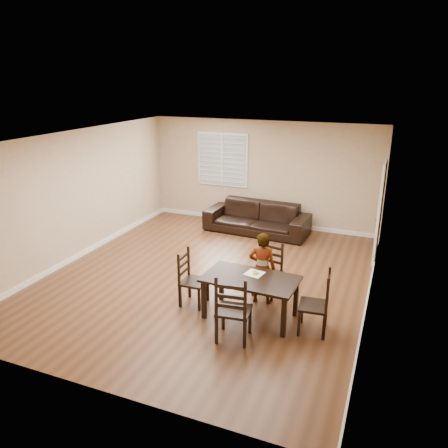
{
  "coord_description": "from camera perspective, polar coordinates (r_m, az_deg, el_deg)",
  "views": [
    {
      "loc": [
        3.2,
        -7.1,
        3.74
      ],
      "look_at": [
        0.19,
        0.37,
        1.0
      ],
      "focal_mm": 35.0,
      "sensor_mm": 36.0,
      "label": 1
    }
  ],
  "objects": [
    {
      "name": "donut",
      "position": [
        7.12,
        4.13,
        -6.31
      ],
      "size": [
        0.11,
        0.11,
        0.04
      ],
      "color": "#DDA64F",
      "rests_on": "napkin"
    },
    {
      "name": "child",
      "position": [
        7.48,
        4.99,
        -5.76
      ],
      "size": [
        0.51,
        0.37,
        1.28
      ],
      "primitive_type": "imported",
      "rotation": [
        0.0,
        0.0,
        3.29
      ],
      "color": "gray",
      "rests_on": "ground"
    },
    {
      "name": "napkin",
      "position": [
        7.13,
        3.99,
        -6.46
      ],
      "size": [
        0.32,
        0.32,
        0.0
      ],
      "primitive_type": "cube",
      "rotation": [
        0.0,
        0.0,
        -0.18
      ],
      "color": "beige",
      "rests_on": "dining_table"
    },
    {
      "name": "chair_near",
      "position": [
        7.91,
        6.07,
        -5.97
      ],
      "size": [
        0.5,
        0.48,
        0.96
      ],
      "rotation": [
        0.0,
        0.0,
        -0.19
      ],
      "color": "black",
      "rests_on": "ground"
    },
    {
      "name": "dining_table",
      "position": [
        7.03,
        3.49,
        -7.67
      ],
      "size": [
        1.53,
        0.9,
        0.7
      ],
      "rotation": [
        0.0,
        0.0,
        -0.04
      ],
      "color": "black",
      "rests_on": "ground"
    },
    {
      "name": "chair_left",
      "position": [
        7.53,
        -4.76,
        -7.23
      ],
      "size": [
        0.42,
        0.44,
        0.97
      ],
      "rotation": [
        0.0,
        0.0,
        1.59
      ],
      "color": "black",
      "rests_on": "ground"
    },
    {
      "name": "ground",
      "position": [
        8.64,
        -2.1,
        -6.87
      ],
      "size": [
        7.0,
        7.0,
        0.0
      ],
      "primitive_type": "plane",
      "color": "brown",
      "rests_on": "ground"
    },
    {
      "name": "room",
      "position": [
        8.17,
        -1.51,
        5.1
      ],
      "size": [
        6.04,
        7.04,
        2.72
      ],
      "color": "tan",
      "rests_on": "ground"
    },
    {
      "name": "chair_far",
      "position": [
        6.42,
        1.01,
        -11.62
      ],
      "size": [
        0.54,
        0.51,
        1.08
      ],
      "rotation": [
        0.0,
        0.0,
        3.27
      ],
      "color": "black",
      "rests_on": "ground"
    },
    {
      "name": "chair_right",
      "position": [
        6.84,
        12.66,
        -10.33
      ],
      "size": [
        0.47,
        0.5,
        1.01
      ],
      "rotation": [
        0.0,
        0.0,
        -1.47
      ],
      "color": "black",
      "rests_on": "ground"
    },
    {
      "name": "sofa",
      "position": [
        10.92,
        4.3,
        0.81
      ],
      "size": [
        2.62,
        1.15,
        0.75
      ],
      "primitive_type": "imported",
      "rotation": [
        0.0,
        0.0,
        -0.06
      ],
      "color": "black",
      "rests_on": "ground"
    }
  ]
}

